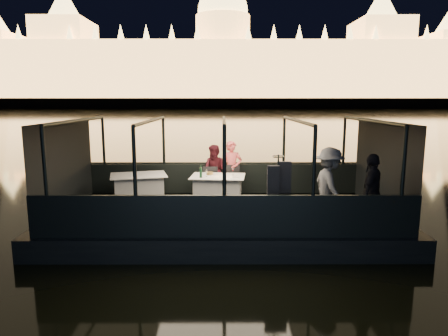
{
  "coord_description": "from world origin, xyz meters",
  "views": [
    {
      "loc": [
        -0.03,
        -9.87,
        3.31
      ],
      "look_at": [
        0.0,
        0.4,
        1.55
      ],
      "focal_mm": 32.0,
      "sensor_mm": 36.0,
      "label": 1
    }
  ],
  "objects_px": {
    "chair_port_right": "(232,184)",
    "person_woman_coral": "(232,171)",
    "person_man_maroon": "(215,172)",
    "wine_bottle": "(201,172)",
    "dining_table_central": "(218,190)",
    "passenger_stripe": "(329,188)",
    "passenger_dark": "(371,192)",
    "dining_table_aft": "(139,189)",
    "chair_port_left": "(210,184)",
    "coat_stand": "(278,189)"
  },
  "relations": [
    {
      "from": "person_woman_coral",
      "to": "passenger_stripe",
      "type": "relative_size",
      "value": 0.92
    },
    {
      "from": "dining_table_aft",
      "to": "person_woman_coral",
      "type": "bearing_deg",
      "value": 15.38
    },
    {
      "from": "chair_port_left",
      "to": "person_woman_coral",
      "type": "bearing_deg",
      "value": 27.62
    },
    {
      "from": "passenger_dark",
      "to": "chair_port_left",
      "type": "bearing_deg",
      "value": -93.22
    },
    {
      "from": "coat_stand",
      "to": "dining_table_central",
      "type": "bearing_deg",
      "value": 120.46
    },
    {
      "from": "person_man_maroon",
      "to": "passenger_dark",
      "type": "height_order",
      "value": "passenger_dark"
    },
    {
      "from": "passenger_stripe",
      "to": "wine_bottle",
      "type": "xyz_separation_m",
      "value": [
        -2.99,
        1.64,
        0.06
      ]
    },
    {
      "from": "chair_port_left",
      "to": "person_woman_coral",
      "type": "relative_size",
      "value": 0.55
    },
    {
      "from": "dining_table_central",
      "to": "wine_bottle",
      "type": "bearing_deg",
      "value": -152.14
    },
    {
      "from": "person_man_maroon",
      "to": "passenger_stripe",
      "type": "xyz_separation_m",
      "value": [
        2.62,
        -2.62,
        0.1
      ]
    },
    {
      "from": "chair_port_right",
      "to": "passenger_dark",
      "type": "bearing_deg",
      "value": -53.85
    },
    {
      "from": "dining_table_central",
      "to": "coat_stand",
      "type": "bearing_deg",
      "value": -59.54
    },
    {
      "from": "dining_table_aft",
      "to": "coat_stand",
      "type": "distance_m",
      "value": 4.23
    },
    {
      "from": "person_man_maroon",
      "to": "wine_bottle",
      "type": "height_order",
      "value": "person_man_maroon"
    },
    {
      "from": "coat_stand",
      "to": "person_woman_coral",
      "type": "bearing_deg",
      "value": 106.92
    },
    {
      "from": "passenger_stripe",
      "to": "passenger_dark",
      "type": "height_order",
      "value": "passenger_stripe"
    },
    {
      "from": "passenger_stripe",
      "to": "wine_bottle",
      "type": "height_order",
      "value": "passenger_stripe"
    },
    {
      "from": "coat_stand",
      "to": "passenger_dark",
      "type": "height_order",
      "value": "coat_stand"
    },
    {
      "from": "wine_bottle",
      "to": "chair_port_left",
      "type": "bearing_deg",
      "value": 71.89
    },
    {
      "from": "coat_stand",
      "to": "person_man_maroon",
      "type": "xyz_separation_m",
      "value": [
        -1.41,
        2.99,
        -0.15
      ]
    },
    {
      "from": "chair_port_right",
      "to": "passenger_dark",
      "type": "xyz_separation_m",
      "value": [
        2.92,
        -2.8,
        0.4
      ]
    },
    {
      "from": "dining_table_central",
      "to": "chair_port_right",
      "type": "relative_size",
      "value": 1.52
    },
    {
      "from": "chair_port_right",
      "to": "person_man_maroon",
      "type": "relative_size",
      "value": 0.62
    },
    {
      "from": "chair_port_left",
      "to": "chair_port_right",
      "type": "xyz_separation_m",
      "value": [
        0.63,
        0.02,
        0.0
      ]
    },
    {
      "from": "chair_port_right",
      "to": "passenger_stripe",
      "type": "distance_m",
      "value": 3.2
    },
    {
      "from": "person_woman_coral",
      "to": "passenger_stripe",
      "type": "xyz_separation_m",
      "value": [
        2.14,
        -2.66,
        0.1
      ]
    },
    {
      "from": "passenger_stripe",
      "to": "dining_table_aft",
      "type": "bearing_deg",
      "value": 59.39
    },
    {
      "from": "chair_port_left",
      "to": "person_man_maroon",
      "type": "distance_m",
      "value": 0.44
    },
    {
      "from": "chair_port_right",
      "to": "person_woman_coral",
      "type": "relative_size",
      "value": 0.58
    },
    {
      "from": "dining_table_aft",
      "to": "person_woman_coral",
      "type": "height_order",
      "value": "person_woman_coral"
    },
    {
      "from": "person_woman_coral",
      "to": "person_man_maroon",
      "type": "bearing_deg",
      "value": 176.39
    },
    {
      "from": "dining_table_central",
      "to": "person_man_maroon",
      "type": "height_order",
      "value": "person_man_maroon"
    },
    {
      "from": "dining_table_aft",
      "to": "person_man_maroon",
      "type": "distance_m",
      "value": 2.23
    },
    {
      "from": "chair_port_left",
      "to": "passenger_dark",
      "type": "distance_m",
      "value": 4.53
    },
    {
      "from": "passenger_dark",
      "to": "wine_bottle",
      "type": "distance_m",
      "value": 4.32
    },
    {
      "from": "wine_bottle",
      "to": "dining_table_central",
      "type": "bearing_deg",
      "value": 27.86
    },
    {
      "from": "dining_table_central",
      "to": "wine_bottle",
      "type": "distance_m",
      "value": 0.73
    },
    {
      "from": "chair_port_right",
      "to": "wine_bottle",
      "type": "relative_size",
      "value": 2.85
    },
    {
      "from": "chair_port_left",
      "to": "wine_bottle",
      "type": "relative_size",
      "value": 2.7
    },
    {
      "from": "person_man_maroon",
      "to": "wine_bottle",
      "type": "distance_m",
      "value": 1.06
    },
    {
      "from": "dining_table_aft",
      "to": "person_woman_coral",
      "type": "xyz_separation_m",
      "value": [
        2.58,
        0.71,
        0.36
      ]
    },
    {
      "from": "passenger_dark",
      "to": "dining_table_central",
      "type": "bearing_deg",
      "value": -90.18
    },
    {
      "from": "person_woman_coral",
      "to": "passenger_stripe",
      "type": "bearing_deg",
      "value": -59.12
    },
    {
      "from": "chair_port_right",
      "to": "person_woman_coral",
      "type": "distance_m",
      "value": 0.44
    },
    {
      "from": "person_woman_coral",
      "to": "wine_bottle",
      "type": "bearing_deg",
      "value": -137.72
    },
    {
      "from": "dining_table_aft",
      "to": "passenger_stripe",
      "type": "height_order",
      "value": "passenger_stripe"
    },
    {
      "from": "coat_stand",
      "to": "passenger_stripe",
      "type": "distance_m",
      "value": 1.27
    },
    {
      "from": "person_man_maroon",
      "to": "chair_port_left",
      "type": "bearing_deg",
      "value": -93.17
    },
    {
      "from": "chair_port_right",
      "to": "dining_table_central",
      "type": "bearing_deg",
      "value": -140.85
    },
    {
      "from": "dining_table_central",
      "to": "person_woman_coral",
      "type": "xyz_separation_m",
      "value": [
        0.4,
        0.78,
        0.36
      ]
    }
  ]
}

